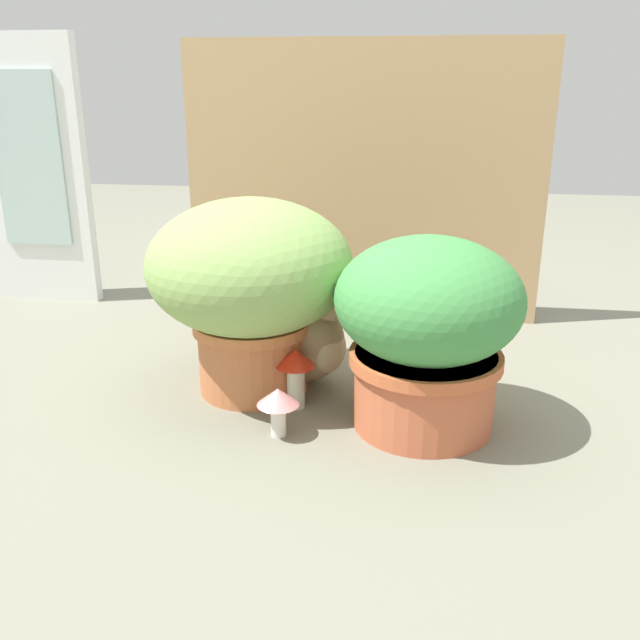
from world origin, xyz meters
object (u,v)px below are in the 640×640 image
Objects in this scene: grass_planter at (250,280)px; mushroom_ornament_pink at (278,402)px; leafy_planter at (427,327)px; cat at (301,332)px; mushroom_ornament_red at (296,368)px.

grass_planter is 0.29m from mushroom_ornament_pink.
cat is at bearing 147.93° from leafy_planter.
leafy_planter is at bearing 17.25° from mushroom_ornament_pink.
mushroom_ornament_red is at bearing 171.51° from leafy_planter.
mushroom_ornament_pink is 0.13m from mushroom_ornament_red.
cat is at bearing 90.04° from mushroom_ornament_pink.
leafy_planter is at bearing -17.35° from grass_planter.
grass_planter is at bearing 144.73° from mushroom_ornament_red.
grass_planter is 1.32× the size of cat.
cat is 0.27m from mushroom_ornament_pink.
grass_planter is at bearing 162.65° from leafy_planter.
grass_planter reaches higher than leafy_planter.
leafy_planter is 0.30m from mushroom_ornament_red.
cat is 0.14m from mushroom_ornament_red.
mushroom_ornament_pink is at bearing -95.52° from mushroom_ornament_red.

